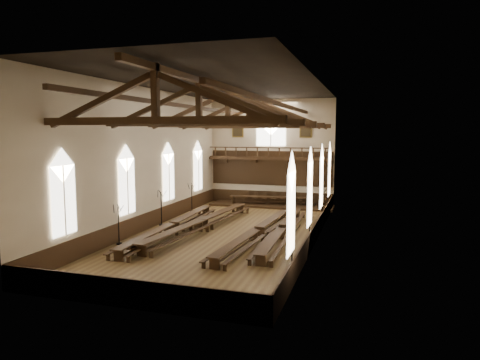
% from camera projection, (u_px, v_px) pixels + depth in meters
% --- Properties ---
extents(ground, '(26.00, 26.00, 0.00)m').
position_uv_depth(ground, '(228.00, 234.00, 29.19)').
color(ground, brown).
rests_on(ground, ground).
extents(room_walls, '(26.00, 26.00, 26.00)m').
position_uv_depth(room_walls, '(228.00, 139.00, 28.46)').
color(room_walls, beige).
rests_on(room_walls, ground).
extents(wainscot_band, '(12.00, 26.00, 1.20)m').
position_uv_depth(wainscot_band, '(228.00, 225.00, 29.12)').
color(wainscot_band, '#341E0F').
rests_on(wainscot_band, ground).
extents(side_windows, '(11.85, 19.80, 4.50)m').
position_uv_depth(side_windows, '(228.00, 179.00, 28.77)').
color(side_windows, white).
rests_on(side_windows, room_walls).
extents(end_window, '(2.80, 0.12, 3.80)m').
position_uv_depth(end_window, '(271.00, 129.00, 40.64)').
color(end_window, white).
rests_on(end_window, room_walls).
extents(minstrels_gallery, '(11.80, 1.24, 3.70)m').
position_uv_depth(minstrels_gallery, '(270.00, 164.00, 40.79)').
color(minstrels_gallery, '#382011').
rests_on(minstrels_gallery, room_walls).
extents(portraits, '(7.75, 0.09, 1.45)m').
position_uv_depth(portraits, '(271.00, 130.00, 40.65)').
color(portraits, brown).
rests_on(portraits, room_walls).
extents(roof_trusses, '(11.70, 25.70, 2.80)m').
position_uv_depth(roof_trusses, '(228.00, 112.00, 28.27)').
color(roof_trusses, '#382011').
rests_on(roof_trusses, room_walls).
extents(refectory_row_a, '(1.65, 14.28, 0.73)m').
position_uv_depth(refectory_row_a, '(172.00, 225.00, 29.29)').
color(refectory_row_a, '#382011').
rests_on(refectory_row_a, ground).
extents(refectory_row_b, '(2.35, 14.88, 0.79)m').
position_uv_depth(refectory_row_b, '(202.00, 222.00, 30.15)').
color(refectory_row_b, '#382011').
rests_on(refectory_row_b, ground).
extents(refectory_row_c, '(1.90, 14.13, 0.71)m').
position_uv_depth(refectory_row_c, '(257.00, 231.00, 27.69)').
color(refectory_row_c, '#382011').
rests_on(refectory_row_c, ground).
extents(refectory_row_d, '(1.57, 13.87, 0.69)m').
position_uv_depth(refectory_row_d, '(282.00, 229.00, 28.33)').
color(refectory_row_d, '#382011').
rests_on(refectory_row_d, ground).
extents(dais, '(11.40, 2.85, 0.19)m').
position_uv_depth(dais, '(272.00, 205.00, 39.88)').
color(dais, '#341E0F').
rests_on(dais, ground).
extents(high_table, '(7.86, 1.88, 0.73)m').
position_uv_depth(high_table, '(272.00, 198.00, 39.80)').
color(high_table, '#382011').
rests_on(high_table, dais).
extents(high_chairs, '(5.89, 0.49, 0.99)m').
position_uv_depth(high_chairs, '(273.00, 197.00, 40.54)').
color(high_chairs, '#382011').
rests_on(high_chairs, dais).
extents(candelabrum_left_near, '(0.72, 0.75, 2.49)m').
position_uv_depth(candelabrum_left_near, '(119.00, 232.00, 26.30)').
color(candelabrum_left_near, black).
rests_on(candelabrum_left_near, ground).
extents(candelabrum_left_mid, '(0.73, 0.81, 2.65)m').
position_uv_depth(candelabrum_left_mid, '(161.00, 215.00, 31.64)').
color(candelabrum_left_mid, black).
rests_on(candelabrum_left_mid, ground).
extents(candelabrum_left_far, '(0.76, 0.72, 2.50)m').
position_uv_depth(candelabrum_left_far, '(192.00, 203.00, 37.03)').
color(candelabrum_left_far, black).
rests_on(candelabrum_left_far, ground).
extents(candelabrum_right_near, '(0.69, 0.73, 2.40)m').
position_uv_depth(candelabrum_right_near, '(292.00, 257.00, 21.22)').
color(candelabrum_right_near, black).
rests_on(candelabrum_right_near, ground).
extents(candelabrum_right_mid, '(0.72, 0.72, 2.44)m').
position_uv_depth(candelabrum_right_mid, '(310.00, 228.00, 27.42)').
color(candelabrum_right_mid, black).
rests_on(candelabrum_right_mid, ground).
extents(candelabrum_right_far, '(0.76, 0.71, 2.50)m').
position_uv_depth(candelabrum_right_far, '(322.00, 208.00, 34.50)').
color(candelabrum_right_far, black).
rests_on(candelabrum_right_far, ground).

